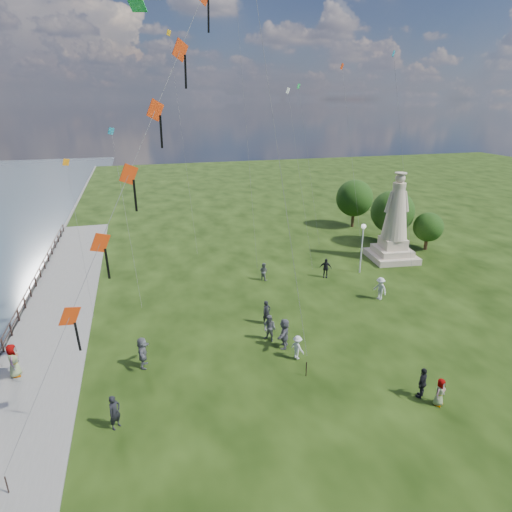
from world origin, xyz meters
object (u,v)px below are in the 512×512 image
object	(u,v)px
person_3	(422,383)
person_9	(326,268)
person_4	(440,392)
person_5	(143,352)
statue	(395,228)
person_2	(297,347)
person_1	(270,328)
person_6	(267,312)
person_7	(264,271)
person_10	(14,362)
person_0	(115,412)
lamppost	(363,238)
person_11	(284,333)
person_8	(380,289)

from	to	relation	value
person_3	person_9	world-z (taller)	person_9
person_4	person_5	world-z (taller)	person_5
statue	person_2	xyz separation A→B (m)	(-14.71, -13.35, -2.40)
person_1	person_2	size ratio (longest dim) A/B	1.19
person_6	statue	bearing A→B (deg)	9.82
statue	person_1	size ratio (longest dim) A/B	4.72
person_7	person_10	xyz separation A→B (m)	(-17.06, -9.38, 0.20)
person_0	lamppost	bearing A→B (deg)	-9.22
person_0	person_11	xyz separation A→B (m)	(9.84, 4.45, 0.11)
person_7	person_11	bearing A→B (deg)	130.44
person_5	person_11	distance (m)	8.46
lamppost	person_3	world-z (taller)	lamppost
person_2	person_6	bearing A→B (deg)	-19.35
person_8	person_4	bearing A→B (deg)	-34.56
person_0	person_2	xyz separation A→B (m)	(10.19, 3.09, -0.12)
statue	person_4	distance (m)	21.40
person_5	person_10	xyz separation A→B (m)	(-6.83, 0.88, 0.03)
person_8	person_10	bearing A→B (deg)	-99.76
person_2	person_8	bearing A→B (deg)	-83.19
person_5	person_9	xyz separation A→B (m)	(15.52, 9.35, -0.08)
person_2	person_11	bearing A→B (deg)	-11.93
person_6	person_2	bearing A→B (deg)	-103.49
person_10	lamppost	bearing A→B (deg)	-72.13
lamppost	person_4	distance (m)	17.70
person_3	person_10	xyz separation A→B (m)	(-20.56, 7.45, 0.11)
lamppost	person_10	size ratio (longest dim) A/B	2.31
person_9	person_11	size ratio (longest dim) A/B	0.88
statue	person_2	distance (m)	20.01
person_6	person_9	bearing A→B (deg)	21.24
person_0	person_8	world-z (taller)	person_8
person_8	person_9	world-z (taller)	person_8
person_5	person_8	world-z (taller)	person_5
person_0	person_4	size ratio (longest dim) A/B	1.16
person_0	person_4	bearing A→B (deg)	-53.91
lamppost	person_3	xyz separation A→B (m)	(-5.21, -16.11, -2.37)
statue	person_3	xyz separation A→B (m)	(-9.79, -18.35, -2.28)
person_1	person_7	bearing A→B (deg)	125.74
lamppost	person_7	world-z (taller)	lamppost
lamppost	person_5	bearing A→B (deg)	-153.26
person_4	lamppost	bearing A→B (deg)	47.36
lamppost	person_7	size ratio (longest dim) A/B	2.91
person_0	person_6	bearing A→B (deg)	-6.05
person_0	person_4	distance (m)	15.82
person_7	person_10	world-z (taller)	person_10
statue	person_9	size ratio (longest dim) A/B	4.82
person_8	person_11	size ratio (longest dim) A/B	0.92
person_0	person_9	xyz separation A→B (m)	(16.91, 14.02, -0.00)
lamppost	person_2	bearing A→B (deg)	-132.35
person_3	person_8	xyz separation A→B (m)	(4.01, 10.81, 0.04)
person_3	person_6	size ratio (longest dim) A/B	1.01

